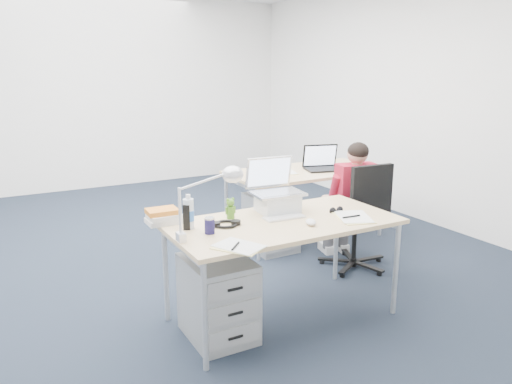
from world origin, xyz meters
The scene contains 24 objects.
floor centered at (0.00, 0.00, 0.00)m, with size 7.00×7.00×0.00m, color #19212D.
room centered at (0.00, 0.00, 1.71)m, with size 6.02×7.02×2.80m.
desk_near centered at (0.29, -1.31, 0.68)m, with size 1.60×0.80×0.73m.
desk_far centered at (1.42, 0.08, 0.68)m, with size 1.60×0.80×0.73m.
office_chair centered at (1.36, -0.85, 0.28)m, with size 0.67×0.67×0.98m.
seated_person centered at (1.38, -0.68, 0.57)m, with size 0.41×0.65×1.13m.
drawer_pedestal_near centered at (-0.23, -1.34, 0.28)m, with size 0.40×0.50×0.55m, color #979A9C.
drawer_pedestal_far centered at (0.92, -0.06, 0.28)m, with size 0.40×0.50×0.55m, color #979A9C.
silver_laptop centered at (0.36, -1.11, 0.92)m, with size 0.37×0.29×0.39m, color silver, non-canonical shape.
wireless_keyboard centered at (0.32, -1.26, 0.74)m, with size 0.29×0.12×0.01m, color white.
computer_mouse centered at (0.40, -1.48, 0.75)m, with size 0.07×0.11×0.04m, color white.
headphones centered at (-0.11, -1.22, 0.75)m, with size 0.21×0.16×0.03m, color black, non-canonical shape.
can_koozie centered at (-0.27, -1.32, 0.78)m, with size 0.07×0.07×0.11m, color #191645.
water_bottle centered at (-0.35, -1.16, 0.85)m, with size 0.07×0.07×0.23m, color silver.
bear_figurine centered at (-0.01, -1.08, 0.81)m, with size 0.08×0.06×0.15m, color #2F6E1D, non-canonical shape.
book_stack centered at (-0.46, -0.96, 0.78)m, with size 0.22×0.17×0.10m, color silver.
cordless_phone centered at (-0.38, -1.18, 0.82)m, with size 0.05×0.03×0.17m, color black.
papers_left centered at (-0.23, -1.64, 0.73)m, with size 0.20×0.28×0.01m, color #FAEC91.
papers_right centered at (0.75, -1.50, 0.74)m, with size 0.21×0.31×0.01m, color #FAEC91.
sunglasses centered at (0.74, -1.32, 0.74)m, with size 0.12×0.05×0.03m, color black, non-canonical shape.
desk_lamp centered at (-0.35, -1.37, 0.96)m, with size 0.40×0.15×0.46m, color silver, non-canonical shape.
dark_laptop centered at (1.59, -0.01, 0.87)m, with size 0.37×0.36×0.27m, color black, non-canonical shape.
far_cup centered at (1.63, 0.29, 0.79)m, with size 0.08×0.08×0.11m, color white.
far_papers centered at (1.14, 0.10, 0.73)m, with size 0.24×0.34×0.01m, color white.
Camera 1 is at (-1.47, -4.13, 1.77)m, focal length 35.00 mm.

